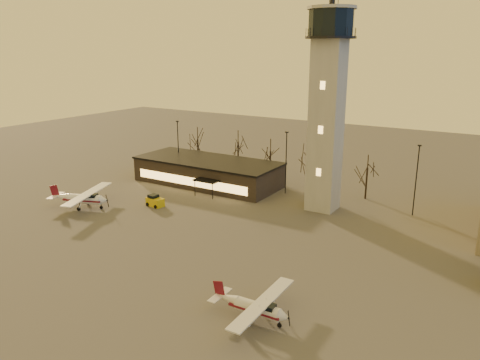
% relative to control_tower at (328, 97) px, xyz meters
% --- Properties ---
extents(ground, '(220.00, 220.00, 0.00)m').
position_rel_control_tower_xyz_m(ground, '(0.00, -30.00, -16.33)').
color(ground, '#3F3C3A').
rests_on(ground, ground).
extents(control_tower, '(6.80, 6.80, 32.60)m').
position_rel_control_tower_xyz_m(control_tower, '(0.00, 0.00, 0.00)').
color(control_tower, gray).
rests_on(control_tower, ground).
extents(terminal, '(25.40, 12.20, 4.30)m').
position_rel_control_tower_xyz_m(terminal, '(-21.99, 1.98, -14.17)').
color(terminal, black).
rests_on(terminal, ground).
extents(light_poles, '(58.50, 12.25, 10.14)m').
position_rel_control_tower_xyz_m(light_poles, '(0.50, 1.00, -10.92)').
color(light_poles, black).
rests_on(light_poles, ground).
extents(tree_row, '(37.20, 9.20, 8.80)m').
position_rel_control_tower_xyz_m(tree_row, '(-13.70, 9.16, -10.39)').
color(tree_row, black).
rests_on(tree_row, ground).
extents(cessna_front, '(7.89, 9.98, 2.76)m').
position_rel_control_tower_xyz_m(cessna_front, '(6.56, -30.64, -15.38)').
color(cessna_front, beige).
rests_on(cessna_front, ground).
extents(cessna_rear, '(9.73, 11.86, 3.34)m').
position_rel_control_tower_xyz_m(cessna_rear, '(-29.77, -18.04, -15.18)').
color(cessna_rear, silver).
rests_on(cessna_rear, ground).
extents(service_cart, '(2.86, 2.01, 1.71)m').
position_rel_control_tower_xyz_m(service_cart, '(-21.78, -11.99, -15.67)').
color(service_cart, '#C6A70B').
rests_on(service_cart, ground).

